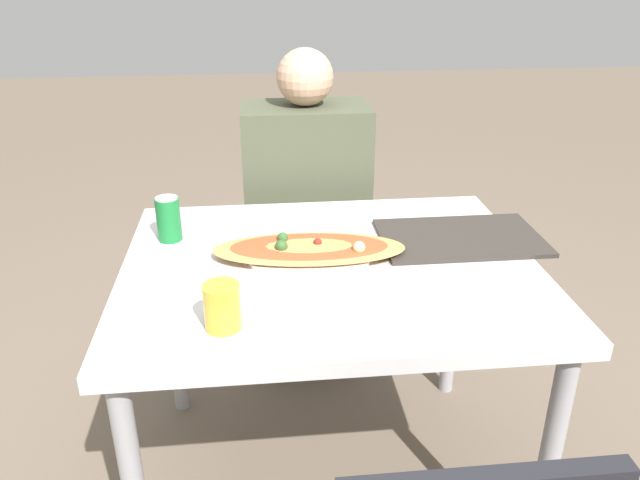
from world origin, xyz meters
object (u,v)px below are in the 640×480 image
Objects in this scene: person_seated at (306,190)px; soda_can at (169,219)px; chair_far_seated at (304,229)px; drink_glass at (222,307)px; pizza_main at (309,250)px; dining_table at (330,289)px.

soda_can is at bearing 47.67° from person_seated.
drink_glass is (-0.26, -1.04, 0.29)m from chair_far_seated.
soda_can is at bearing 53.82° from chair_far_seated.
pizza_main is at bearing 85.92° from person_seated.
soda_can is (-0.42, -0.46, 0.10)m from person_seated.
person_seated is 0.63m from soda_can.
pizza_main is at bearing -21.67° from soda_can.
drink_glass is at bearing -70.79° from soda_can.
pizza_main is at bearing 56.34° from drink_glass.
dining_table is 0.12m from pizza_main.
soda_can is at bearing 158.33° from pizza_main.
chair_far_seated is 0.77m from soda_can.
chair_far_seated is 1.11m from drink_glass.
chair_far_seated is 0.74× the size of person_seated.
person_seated is at bearing 90.66° from dining_table.
soda_can reaches higher than dining_table.
chair_far_seated is at bearing 90.57° from dining_table.
dining_table is at bearing -23.74° from soda_can.
person_seated is 9.48× the size of soda_can.
dining_table is at bearing 46.82° from drink_glass.
person_seated is 0.61m from pizza_main.
dining_table is 0.65m from person_seated.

